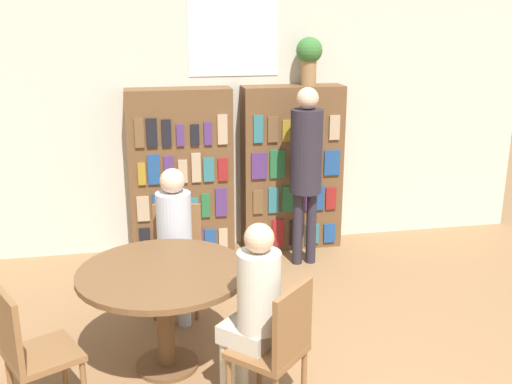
# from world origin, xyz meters

# --- Properties ---
(wall_back) EXTENTS (6.40, 0.07, 3.00)m
(wall_back) POSITION_xyz_m (0.00, 3.57, 1.51)
(wall_back) COLOR beige
(wall_back) RESTS_ON ground_plane
(bookshelf_left) EXTENTS (1.03, 0.34, 1.71)m
(bookshelf_left) POSITION_xyz_m (-0.58, 3.37, 0.85)
(bookshelf_left) COLOR brown
(bookshelf_left) RESTS_ON ground_plane
(bookshelf_right) EXTENTS (1.03, 0.34, 1.71)m
(bookshelf_right) POSITION_xyz_m (0.58, 3.37, 0.85)
(bookshelf_right) COLOR brown
(bookshelf_right) RESTS_ON ground_plane
(flower_vase) EXTENTS (0.26, 0.26, 0.47)m
(flower_vase) POSITION_xyz_m (0.74, 3.38, 2.00)
(flower_vase) COLOR #997047
(flower_vase) RESTS_ON bookshelf_right
(reading_table) EXTENTS (1.16, 1.16, 0.74)m
(reading_table) POSITION_xyz_m (-0.86, 1.27, 0.62)
(reading_table) COLOR brown
(reading_table) RESTS_ON ground_plane
(chair_near_camera) EXTENTS (0.54, 0.54, 0.88)m
(chair_near_camera) POSITION_xyz_m (-1.68, 0.86, 0.49)
(chair_near_camera) COLOR brown
(chair_near_camera) RESTS_ON ground_plane
(chair_left_side) EXTENTS (0.46, 0.46, 0.88)m
(chair_left_side) POSITION_xyz_m (-0.71, 2.18, 0.49)
(chair_left_side) COLOR brown
(chair_left_side) RESTS_ON ground_plane
(chair_far_side) EXTENTS (0.57, 0.57, 0.88)m
(chair_far_side) POSITION_xyz_m (-0.21, 0.62, 0.49)
(chair_far_side) COLOR brown
(chair_far_side) RESTS_ON ground_plane
(seated_reader_left) EXTENTS (0.33, 0.40, 1.25)m
(seated_reader_left) POSITION_xyz_m (-0.74, 2.00, 0.72)
(seated_reader_left) COLOR #B2B7C6
(seated_reader_left) RESTS_ON ground_plane
(seated_reader_right) EXTENTS (0.41, 0.41, 1.23)m
(seated_reader_right) POSITION_xyz_m (-0.34, 0.74, 0.70)
(seated_reader_right) COLOR beige
(seated_reader_right) RESTS_ON ground_plane
(librarian_standing) EXTENTS (0.31, 0.58, 1.75)m
(librarian_standing) POSITION_xyz_m (0.59, 2.87, 1.08)
(librarian_standing) COLOR #28232D
(librarian_standing) RESTS_ON ground_plane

